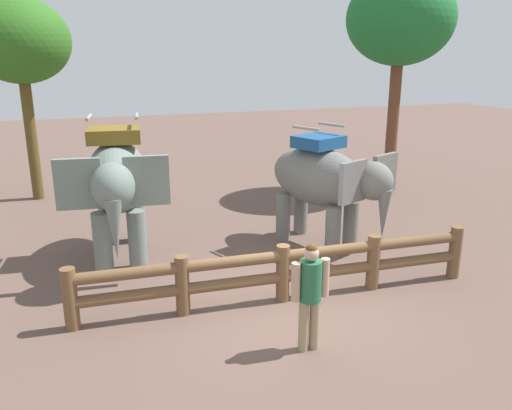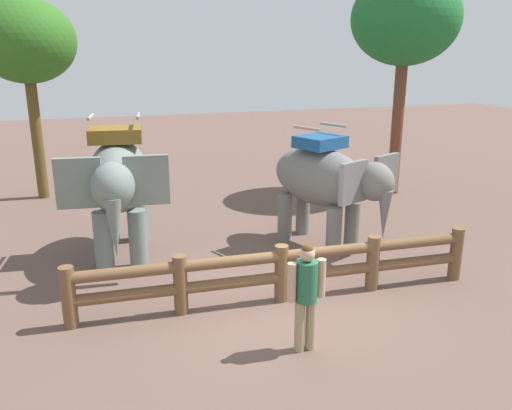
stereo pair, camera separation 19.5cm
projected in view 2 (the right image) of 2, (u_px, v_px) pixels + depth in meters
ground_plane at (286, 306)px, 9.07m from camera, size 60.00×60.00×0.00m
log_fence at (281, 269)px, 9.13m from camera, size 7.39×0.68×1.05m
elephant_near_left at (119, 181)px, 10.76m from camera, size 2.04×3.63×3.07m
elephant_center at (326, 181)px, 11.45m from camera, size 2.41×3.29×2.77m
tourist_woman_in_black at (306, 290)px, 7.49m from camera, size 0.60×0.33×1.69m
tree_far_left at (26, 43)px, 14.65m from camera, size 2.82×2.82×5.82m
tree_back_center at (405, 21)px, 15.03m from camera, size 3.17×3.17×6.60m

